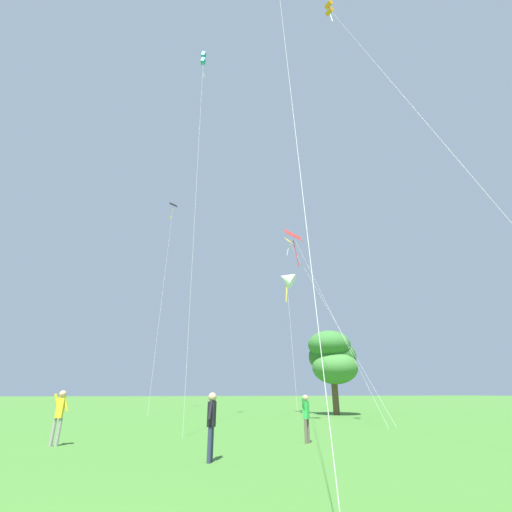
% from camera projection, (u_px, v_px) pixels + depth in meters
% --- Properties ---
extents(kite_white_distant, '(2.55, 6.46, 12.33)m').
position_uv_depth(kite_white_distant, '(287.00, 279.00, 31.87)').
color(kite_white_distant, white).
rests_on(kite_white_distant, ground_plane).
extents(kite_red_high, '(2.01, 9.13, 14.58)m').
position_uv_depth(kite_red_high, '(295.00, 242.00, 28.65)').
color(kite_red_high, red).
rests_on(kite_red_high, ground_plane).
extents(kite_teal_box, '(0.45, 6.10, 27.81)m').
position_uv_depth(kite_teal_box, '(203.00, 62.00, 28.25)').
color(kite_teal_box, teal).
rests_on(kite_teal_box, ground_plane).
extents(kite_orange_box, '(1.91, 8.33, 24.04)m').
position_uv_depth(kite_orange_box, '(332.00, 11.00, 20.85)').
color(kite_orange_box, orange).
rests_on(kite_orange_box, ground_plane).
extents(kite_yellow_diamond, '(1.48, 12.29, 15.55)m').
position_uv_depth(kite_yellow_diamond, '(294.00, 251.00, 31.83)').
color(kite_yellow_diamond, yellow).
rests_on(kite_yellow_diamond, ground_plane).
extents(kite_black_large, '(1.04, 11.14, 23.78)m').
position_uv_depth(kite_black_large, '(172.00, 217.00, 41.58)').
color(kite_black_large, black).
rests_on(kite_black_large, ground_plane).
extents(person_foreground_watcher, '(0.55, 0.23, 1.70)m').
position_uv_depth(person_foreground_watcher, '(59.00, 412.00, 11.68)').
color(person_foreground_watcher, gray).
rests_on(person_foreground_watcher, ground_plane).
extents(person_with_spool, '(0.43, 0.38, 1.56)m').
position_uv_depth(person_with_spool, '(306.00, 414.00, 12.30)').
color(person_with_spool, '#665B4C').
rests_on(person_with_spool, ground_plane).
extents(person_in_blue_jacket, '(0.28, 0.51, 1.63)m').
position_uv_depth(person_in_blue_jacket, '(211.00, 419.00, 9.03)').
color(person_in_blue_jacket, '#2D3351').
rests_on(person_in_blue_jacket, ground_plane).
extents(tree_right_cluster, '(4.20, 4.54, 6.48)m').
position_uv_depth(tree_right_cluster, '(332.00, 357.00, 28.71)').
color(tree_right_cluster, brown).
rests_on(tree_right_cluster, ground_plane).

